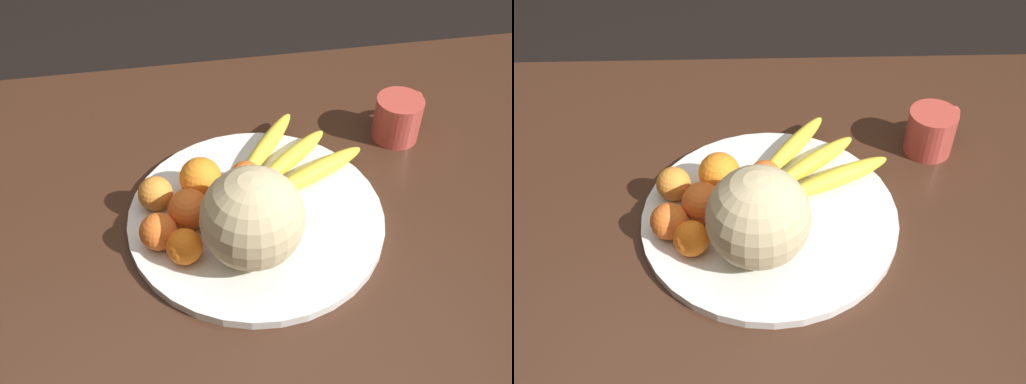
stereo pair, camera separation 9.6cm
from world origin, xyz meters
The scene contains 12 objects.
kitchen_table centered at (0.00, 0.00, 0.66)m, with size 1.44×1.12×0.74m.
fruit_bowl centered at (-0.03, 0.06, 0.75)m, with size 0.43×0.43×0.02m.
melon centered at (-0.05, -0.02, 0.84)m, with size 0.16×0.16×0.16m.
banana_bunch centered at (0.05, 0.16, 0.78)m, with size 0.24×0.24×0.03m.
orange_front_left centered at (-0.14, 0.05, 0.79)m, with size 0.07×0.07×0.07m.
orange_front_right centered at (-0.04, 0.12, 0.79)m, with size 0.06×0.06×0.06m.
orange_mid_center centered at (-0.12, 0.12, 0.80)m, with size 0.07×0.07×0.07m.
orange_back_left centered at (-0.19, 0.10, 0.79)m, with size 0.06×0.06×0.06m.
orange_back_right centered at (-0.16, -0.02, 0.79)m, with size 0.06×0.06×0.06m.
orange_top_small centered at (-0.07, 0.07, 0.79)m, with size 0.06×0.06×0.06m.
orange_side_extra centered at (-0.19, 0.02, 0.79)m, with size 0.06×0.06×0.06m.
ceramic_mug centered at (0.27, 0.23, 0.79)m, with size 0.11×0.09×0.09m.
Camera 1 is at (-0.15, -0.62, 1.48)m, focal length 42.00 mm.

